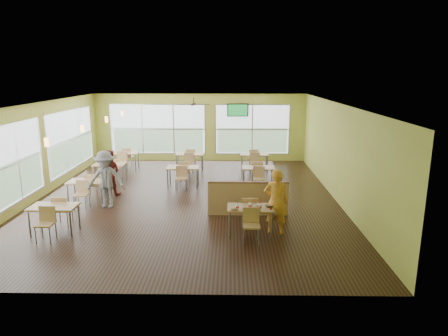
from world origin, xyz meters
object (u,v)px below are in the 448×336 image
Objects in this scene: man_plaid at (276,202)px; food_basket at (269,206)px; main_table at (250,211)px; half_wall_divider at (248,198)px.

man_plaid reaches higher than food_basket.
main_table is 0.87× the size of man_plaid.
main_table reaches higher than food_basket.
half_wall_divider is 1.52m from food_basket.
man_plaid is 7.35× the size of food_basket.
man_plaid is (0.67, -1.38, 0.35)m from half_wall_divider.
half_wall_divider is at bearing 90.00° from main_table.
half_wall_divider is 1.37× the size of man_plaid.
half_wall_divider reaches higher than main_table.
food_basket is at bearing -70.64° from half_wall_divider.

